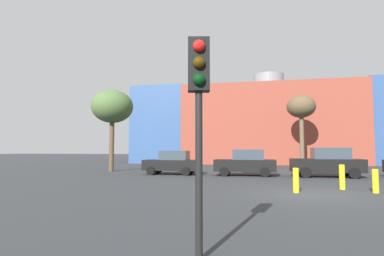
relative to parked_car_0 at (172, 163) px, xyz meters
The scene contains 11 objects.
ground_plane 11.60m from the parked_car_0, 46.41° to the right, with size 200.00×200.00×0.00m, color #2D3033.
building_backdrop 22.20m from the parked_car_0, 69.30° to the left, with size 35.34×11.22×11.74m.
parked_car_0 is the anchor object (origin of this frame).
parked_car_1 5.20m from the parked_car_0, ahead, with size 4.09×2.01×1.77m.
parked_car_2 10.42m from the parked_car_0, ahead, with size 4.39×2.15×1.90m.
traffic_light_near_left 17.26m from the parked_car_0, 73.25° to the right, with size 0.40×0.39×3.64m.
bare_tree_0 16.11m from the parked_car_0, 46.73° to the left, with size 2.85×2.85×7.26m.
bare_tree_1 7.44m from the parked_car_0, 161.27° to the left, with size 3.39×3.39×6.68m.
bollard_yellow_0 11.60m from the parked_car_0, 33.68° to the right, with size 0.24×0.24×1.10m, color yellow.
bollard_yellow_1 10.90m from the parked_car_0, 46.61° to the right, with size 0.24×0.24×1.01m, color yellow.
bollard_yellow_2 12.99m from the parked_car_0, 34.66° to the right, with size 0.24×0.24×0.97m, color yellow.
Camera 1 is at (-2.13, -13.01, 1.78)m, focal length 28.74 mm.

